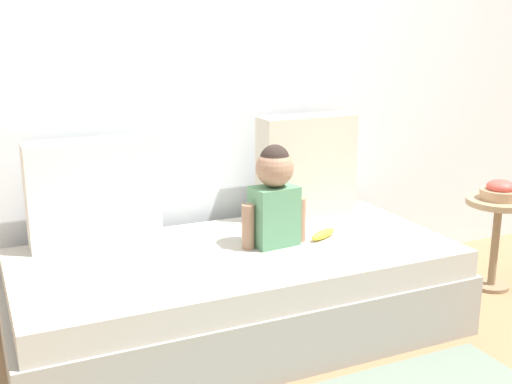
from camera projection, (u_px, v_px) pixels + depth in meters
ground_plane at (238, 333)px, 2.86m from camera, size 12.00×12.00×0.00m
back_wall at (189, 56)px, 3.07m from camera, size 5.14×0.10×2.39m
couch at (238, 293)px, 2.81m from camera, size 1.94×0.91×0.40m
throw_pillow_left at (94, 192)px, 2.80m from camera, size 0.57×0.16×0.46m
throw_pillow_right at (307, 166)px, 3.22m from camera, size 0.50×0.16×0.51m
toddler at (275, 194)px, 2.77m from camera, size 0.31×0.17×0.45m
banana at (323, 234)px, 2.90m from camera, size 0.17×0.11×0.04m
side_table at (497, 221)px, 3.26m from camera, size 0.33×0.33×0.48m
fruit_bowl at (500, 191)px, 3.22m from camera, size 0.20×0.20×0.10m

